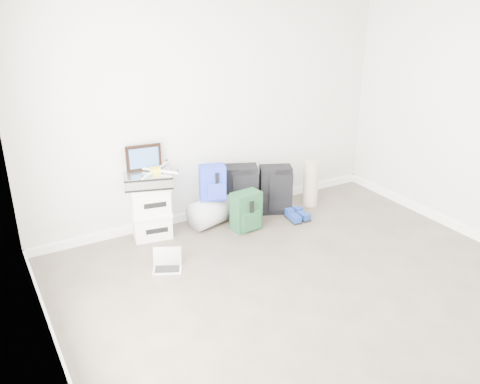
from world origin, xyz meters
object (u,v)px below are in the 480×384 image
boxes_stack (151,211)px  large_suitcase (240,191)px  carry_on (276,190)px  laptop (167,264)px  briefcase (148,179)px  duffel_bag (212,211)px

boxes_stack → large_suitcase: 1.14m
large_suitcase → carry_on: 0.45m
boxes_stack → carry_on: size_ratio=1.03×
laptop → carry_on: bearing=45.2°
briefcase → large_suitcase: 1.20m
large_suitcase → carry_on: size_ratio=1.07×
boxes_stack → briefcase: (-0.00, -0.00, 0.38)m
duffel_bag → large_suitcase: (0.41, 0.05, 0.15)m
briefcase → duffel_bag: briefcase is taller
briefcase → laptop: (-0.12, -0.75, -0.64)m
briefcase → laptop: 0.99m
large_suitcase → boxes_stack: bearing=-158.2°
duffel_bag → carry_on: carry_on is taller
duffel_bag → carry_on: bearing=-20.9°
duffel_bag → large_suitcase: 0.44m
large_suitcase → laptop: (-1.26, -0.73, -0.27)m
laptop → briefcase: bearing=106.8°
duffel_bag → briefcase: bearing=159.3°
large_suitcase → laptop: bearing=-127.2°
briefcase → duffel_bag: size_ratio=0.93×
laptop → boxes_stack: bearing=106.8°
briefcase → carry_on: briefcase is taller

